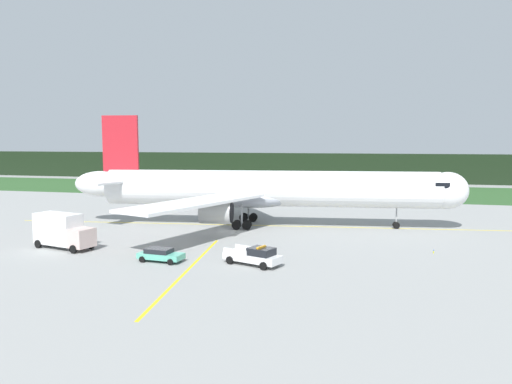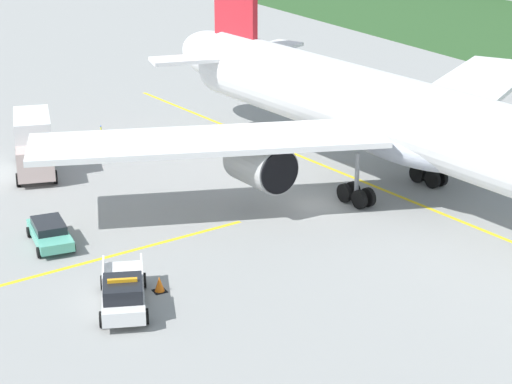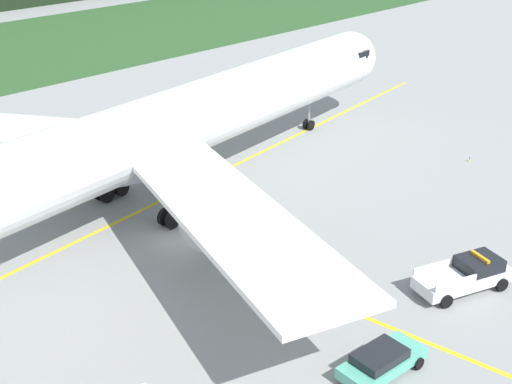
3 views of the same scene
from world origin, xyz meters
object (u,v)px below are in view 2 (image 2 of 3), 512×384
Objects in this scene: airliner at (426,127)px; staff_car at (50,232)px; ops_pickup_truck at (123,291)px; apron_cone at (159,284)px; catering_truck at (34,143)px.

staff_car is (-5.10, -22.04, -4.36)m from airliner.
airliner is 21.98m from ops_pickup_truck.
airliner reaches higher than apron_cone.
staff_car is (12.94, -2.79, -1.29)m from catering_truck.
catering_truck is 13.30m from staff_car.
staff_car is (-9.25, -0.86, -0.20)m from ops_pickup_truck.
airliner is 9.09× the size of ops_pickup_truck.
ops_pickup_truck is 2.41m from apron_cone.
ops_pickup_truck is 0.79× the size of catering_truck.
ops_pickup_truck is at bearing -4.98° from catering_truck.
catering_truck is 9.48× the size of apron_cone.
ops_pickup_truck reaches higher than apron_cone.
airliner is 7.16× the size of catering_truck.
airliner reaches higher than staff_car.
staff_car is 5.69× the size of apron_cone.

